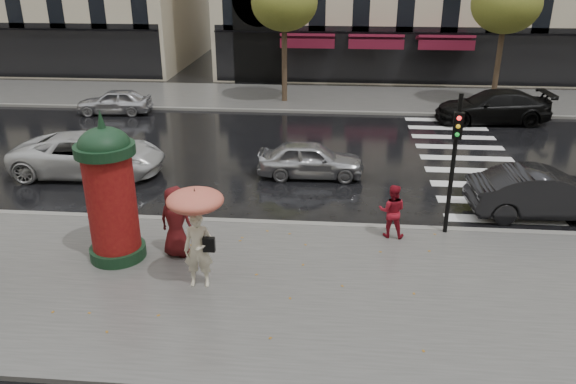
# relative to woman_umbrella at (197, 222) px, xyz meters

# --- Properties ---
(ground) EXTENTS (160.00, 160.00, 0.00)m
(ground) POSITION_rel_woman_umbrella_xyz_m (2.32, 0.54, -1.78)
(ground) COLOR black
(ground) RESTS_ON ground
(near_sidewalk) EXTENTS (90.00, 7.00, 0.12)m
(near_sidewalk) POSITION_rel_woman_umbrella_xyz_m (2.32, 0.04, -1.72)
(near_sidewalk) COLOR #474744
(near_sidewalk) RESTS_ON ground
(far_sidewalk) EXTENTS (90.00, 6.00, 0.12)m
(far_sidewalk) POSITION_rel_woman_umbrella_xyz_m (2.32, 19.54, -1.72)
(far_sidewalk) COLOR #474744
(far_sidewalk) RESTS_ON ground
(near_kerb) EXTENTS (90.00, 0.25, 0.14)m
(near_kerb) POSITION_rel_woman_umbrella_xyz_m (2.32, 3.54, -1.71)
(near_kerb) COLOR slate
(near_kerb) RESTS_ON ground
(far_kerb) EXTENTS (90.00, 0.25, 0.14)m
(far_kerb) POSITION_rel_woman_umbrella_xyz_m (2.32, 16.54, -1.71)
(far_kerb) COLOR slate
(far_kerb) RESTS_ON ground
(zebra_crossing) EXTENTS (3.60, 11.75, 0.01)m
(zebra_crossing) POSITION_rel_woman_umbrella_xyz_m (8.32, 10.14, -1.77)
(zebra_crossing) COLOR silver
(zebra_crossing) RESTS_ON ground
(tree_far_left) EXTENTS (3.40, 3.40, 6.64)m
(tree_far_left) POSITION_rel_woman_umbrella_xyz_m (0.32, 18.54, 3.39)
(tree_far_left) COLOR #38281C
(tree_far_left) RESTS_ON ground
(tree_far_right) EXTENTS (3.40, 3.40, 6.64)m
(tree_far_right) POSITION_rel_woman_umbrella_xyz_m (11.32, 18.54, 3.39)
(tree_far_right) COLOR #38281C
(tree_far_right) RESTS_ON ground
(woman_umbrella) EXTENTS (1.31, 1.31, 2.52)m
(woman_umbrella) POSITION_rel_woman_umbrella_xyz_m (0.00, 0.00, 0.00)
(woman_umbrella) COLOR beige
(woman_umbrella) RESTS_ON near_sidewalk
(woman_red) EXTENTS (0.82, 0.68, 1.54)m
(woman_red) POSITION_rel_woman_umbrella_xyz_m (4.74, 2.94, -0.89)
(woman_red) COLOR maroon
(woman_red) RESTS_ON near_sidewalk
(man_burgundy) EXTENTS (1.06, 0.83, 1.91)m
(man_burgundy) POSITION_rel_woman_umbrella_xyz_m (-0.92, 1.39, -0.70)
(man_burgundy) COLOR #470E10
(man_burgundy) RESTS_ON near_sidewalk
(morris_column) EXTENTS (1.47, 1.47, 3.95)m
(morris_column) POSITION_rel_woman_umbrella_xyz_m (-2.46, 1.15, 0.23)
(morris_column) COLOR black
(morris_column) RESTS_ON near_sidewalk
(traffic_light) EXTENTS (0.28, 0.39, 4.00)m
(traffic_light) POSITION_rel_woman_umbrella_xyz_m (6.30, 3.27, 0.77)
(traffic_light) COLOR black
(traffic_light) RESTS_ON near_sidewalk
(car_silver) EXTENTS (3.84, 1.61, 1.30)m
(car_silver) POSITION_rel_woman_umbrella_xyz_m (2.26, 7.69, -1.13)
(car_silver) COLOR #A1A1A6
(car_silver) RESTS_ON ground
(car_darkgrey) EXTENTS (4.60, 1.80, 1.49)m
(car_darkgrey) POSITION_rel_woman_umbrella_xyz_m (9.50, 4.92, -1.03)
(car_darkgrey) COLOR black
(car_darkgrey) RESTS_ON ground
(car_white) EXTENTS (5.44, 2.61, 1.50)m
(car_white) POSITION_rel_woman_umbrella_xyz_m (-5.78, 7.23, -1.03)
(car_white) COLOR #BABABA
(car_white) RESTS_ON ground
(car_black) EXTENTS (5.43, 2.52, 1.53)m
(car_black) POSITION_rel_woman_umbrella_xyz_m (10.53, 15.54, -1.01)
(car_black) COLOR black
(car_black) RESTS_ON ground
(car_far_silver) EXTENTS (3.78, 1.80, 1.25)m
(car_far_silver) POSITION_rel_woman_umbrella_xyz_m (-7.99, 15.54, -1.15)
(car_far_silver) COLOR #AEAEB2
(car_far_silver) RESTS_ON ground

